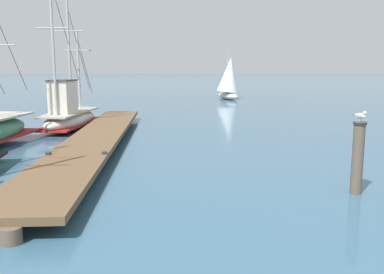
{
  "coord_description": "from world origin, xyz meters",
  "views": [
    {
      "loc": [
        -2.26,
        -1.76,
        2.93
      ],
      "look_at": [
        -2.44,
        7.3,
        1.4
      ],
      "focal_mm": 38.67,
      "sensor_mm": 36.0,
      "label": 1
    }
  ],
  "objects_px": {
    "perched_seagull": "(360,115)",
    "distant_sailboat": "(229,78)",
    "mooring_piling": "(358,157)",
    "fishing_boat_2": "(69,114)"
  },
  "relations": [
    {
      "from": "perched_seagull",
      "to": "fishing_boat_2",
      "type": "bearing_deg",
      "value": 134.37
    },
    {
      "from": "fishing_boat_2",
      "to": "mooring_piling",
      "type": "distance_m",
      "value": 14.25
    },
    {
      "from": "perched_seagull",
      "to": "distant_sailboat",
      "type": "height_order",
      "value": "distant_sailboat"
    },
    {
      "from": "fishing_boat_2",
      "to": "mooring_piling",
      "type": "xyz_separation_m",
      "value": [
        9.96,
        -10.19,
        0.18
      ]
    },
    {
      "from": "perched_seagull",
      "to": "distant_sailboat",
      "type": "bearing_deg",
      "value": 91.98
    },
    {
      "from": "fishing_boat_2",
      "to": "distant_sailboat",
      "type": "height_order",
      "value": "fishing_boat_2"
    },
    {
      "from": "fishing_boat_2",
      "to": "distant_sailboat",
      "type": "bearing_deg",
      "value": 64.74
    },
    {
      "from": "distant_sailboat",
      "to": "mooring_piling",
      "type": "bearing_deg",
      "value": -88.01
    },
    {
      "from": "mooring_piling",
      "to": "distant_sailboat",
      "type": "height_order",
      "value": "distant_sailboat"
    },
    {
      "from": "mooring_piling",
      "to": "distant_sailboat",
      "type": "xyz_separation_m",
      "value": [
        -1.01,
        29.16,
        1.04
      ]
    }
  ]
}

